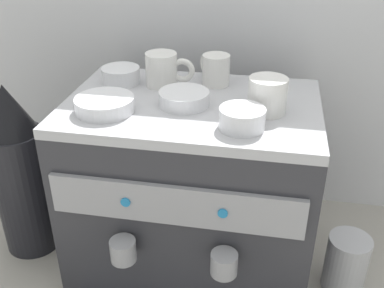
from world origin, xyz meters
The scene contains 12 objects.
ground_plane centered at (0.00, 0.00, 0.00)m, with size 4.00×4.00×0.00m, color #9E998E.
tiled_backsplash_wall centered at (0.00, 0.33, 0.52)m, with size 2.80×0.03×1.05m, color silver.
espresso_machine centered at (0.00, 0.00, 0.22)m, with size 0.57×0.49×0.45m.
ceramic_cup_0 centered at (-0.09, 0.09, 0.49)m, with size 0.12×0.08×0.08m.
ceramic_cup_1 centered at (0.16, -0.02, 0.48)m, with size 0.09×0.12×0.08m.
ceramic_cup_2 centered at (0.03, 0.12, 0.48)m, with size 0.08×0.09×0.07m.
ceramic_bowl_0 centered at (-0.17, -0.08, 0.46)m, with size 0.13×0.13×0.03m.
ceramic_bowl_1 centered at (-0.19, 0.08, 0.46)m, with size 0.09×0.09×0.04m.
ceramic_bowl_2 centered at (-0.01, -0.02, 0.46)m, with size 0.11×0.11×0.03m.
ceramic_bowl_3 centered at (0.12, -0.11, 0.47)m, with size 0.09×0.09×0.04m.
coffee_grinder centered at (-0.44, -0.03, 0.23)m, with size 0.14×0.14×0.47m.
milk_pitcher centered at (0.39, -0.04, 0.07)m, with size 0.10×0.10×0.15m, color #B7B7BC.
Camera 1 is at (0.17, -0.91, 0.85)m, focal length 42.32 mm.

